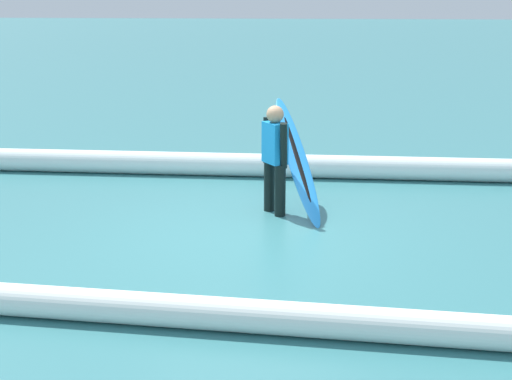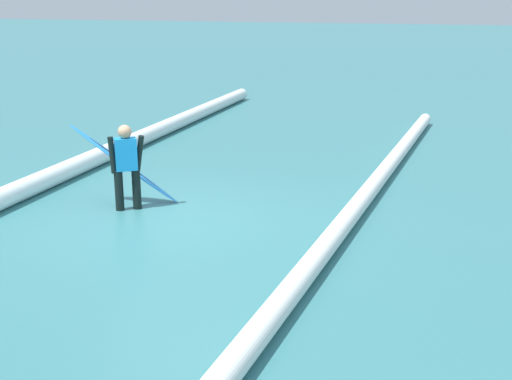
# 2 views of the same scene
# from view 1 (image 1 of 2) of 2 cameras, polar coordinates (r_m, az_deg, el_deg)

# --- Properties ---
(ground_plane) EXTENTS (144.53, 144.53, 0.00)m
(ground_plane) POSITION_cam_1_polar(r_m,az_deg,el_deg) (8.98, -0.83, -3.34)
(ground_plane) COLOR #34767A
(surfer) EXTENTS (0.36, 0.51, 1.40)m
(surfer) POSITION_cam_1_polar(r_m,az_deg,el_deg) (9.64, 1.42, 2.73)
(surfer) COLOR black
(surfer) RESTS_ON ground_plane
(surfboard) EXTENTS (0.87, 1.71, 1.39)m
(surfboard) POSITION_cam_1_polar(r_m,az_deg,el_deg) (9.82, 3.09, 2.33)
(surfboard) COLOR #268CE5
(surfboard) RESTS_ON ground_plane
(wave_crest_foreground) EXTENTS (21.65, 0.38, 0.36)m
(wave_crest_foreground) POSITION_cam_1_polar(r_m,az_deg,el_deg) (11.68, 6.72, 1.72)
(wave_crest_foreground) COLOR white
(wave_crest_foreground) RESTS_ON ground_plane
(wave_crest_midground) EXTENTS (16.05, 1.33, 0.29)m
(wave_crest_midground) POSITION_cam_1_polar(r_m,az_deg,el_deg) (6.37, 8.15, -9.90)
(wave_crest_midground) COLOR white
(wave_crest_midground) RESTS_ON ground_plane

